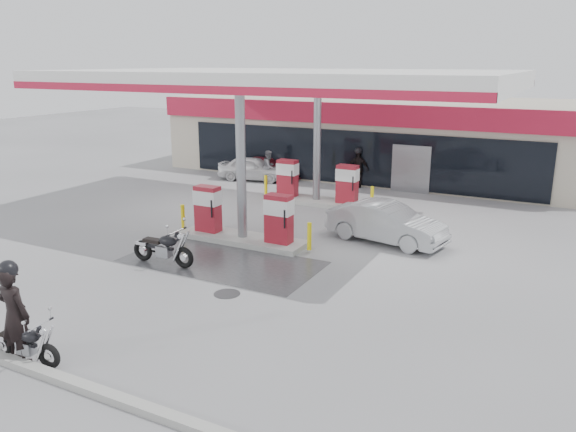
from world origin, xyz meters
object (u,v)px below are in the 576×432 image
biker_walking (358,169)px  hatchback_silver (386,223)px  parked_car_right (453,174)px  pump_island_far (317,187)px  pump_island_near (242,221)px  main_motorcycle (26,345)px  parked_motorcycle (164,249)px  biker_main (14,315)px  parked_car_left (270,167)px  sedan_white (253,168)px  attendant (269,167)px

biker_walking → hatchback_silver: bearing=-69.7°
parked_car_right → pump_island_far: bearing=119.5°
pump_island_near → parked_car_right: (4.50, 12.00, -0.06)m
main_motorcycle → parked_motorcycle: (-1.24, 5.80, 0.09)m
biker_walking → pump_island_near: bearing=-99.3°
parked_motorcycle → parked_car_right: 15.94m
biker_main → parked_car_left: size_ratio=0.55×
pump_island_near → biker_main: biker_main is taller
parked_car_left → pump_island_near: bearing=-138.4°
sedan_white → hatchback_silver: bearing=-136.3°
sedan_white → biker_walking: size_ratio=1.95×
pump_island_far → parked_car_right: bearing=53.1°
pump_island_near → parked_car_left: 10.97m
parked_car_left → parked_car_right: parked_car_right is taller
hatchback_silver → parked_car_left: 11.78m
main_motorcycle → parked_motorcycle: bearing=95.7°
parked_motorcycle → parked_car_right: size_ratio=0.46×
parked_motorcycle → biker_walking: 12.87m
sedan_white → parked_car_right: 9.93m
biker_main → parked_car_left: biker_main is taller
parked_motorcycle → parked_car_left: bearing=103.3°
biker_main → sedan_white: 18.50m
biker_main → attendant: biker_main is taller
parked_motorcycle → main_motorcycle: bearing=-80.1°
biker_main → parked_motorcycle: 5.94m
main_motorcycle → biker_walking: (0.10, 18.59, 0.51)m
pump_island_near → sedan_white: 10.24m
main_motorcycle → sedan_white: (-5.29, 17.76, 0.21)m
pump_island_near → parked_motorcycle: 3.14m
pump_island_near → parked_motorcycle: size_ratio=2.36×
attendant → hatchback_silver: attendant is taller
parked_motorcycle → biker_walking: biker_walking is taller
biker_main → attendant: 18.08m
parked_car_left → parked_motorcycle: bearing=-147.1°
main_motorcycle → attendant: size_ratio=1.09×
parked_motorcycle → attendant: bearing=102.1°
attendant → parked_car_left: 1.37m
pump_island_near → attendant: (-3.90, 8.80, 0.10)m
parked_motorcycle → sedan_white: sedan_white is taller
pump_island_far → main_motorcycle: 14.80m
sedan_white → biker_walking: bearing=-91.4°
sedan_white → parked_car_left: sedan_white is taller
sedan_white → parked_car_right: (9.45, 3.03, 0.04)m
pump_island_far → sedan_white: bearing=149.1°
pump_island_near → attendant: size_ratio=3.15×
main_motorcycle → hatchback_silver: hatchback_silver is taller
main_motorcycle → parked_car_left: 19.40m
pump_island_near → pump_island_far: same height
biker_walking → main_motorcycle: bearing=-97.1°
pump_island_far → attendant: 4.80m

